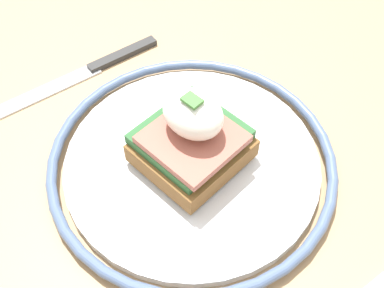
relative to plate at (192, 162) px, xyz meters
The scene contains 4 objects.
dining_table 0.13m from the plate, 114.93° to the right, with size 1.11×0.90×0.78m.
plate is the anchor object (origin of this frame).
sandwich 0.04m from the plate, 47.18° to the right, with size 0.09×0.09×0.08m.
knife 0.17m from the plate, ahead, with size 0.05×0.20×0.01m.
Camera 1 is at (-0.16, 0.24, 1.16)m, focal length 45.00 mm.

